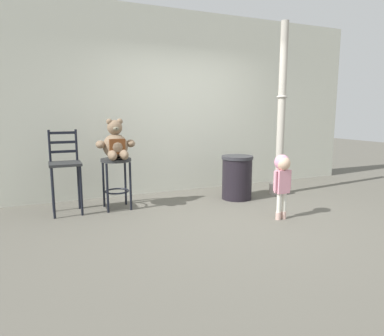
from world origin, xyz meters
The scene contains 8 objects.
ground_plane centered at (0.00, 0.00, 0.00)m, with size 24.00×24.00×0.00m, color #5A574D.
building_wall centered at (0.00, 1.97, 1.53)m, with size 7.11×0.30×3.05m, color beige.
bar_stool_with_teddy centered at (-1.27, 1.12, 0.53)m, with size 0.43×0.43×0.73m.
teddy_bear centered at (-1.27, 1.09, 0.93)m, with size 0.54×0.49×0.56m.
child_walking centered at (0.58, -0.23, 0.61)m, with size 0.27×0.21×0.85m.
trash_bin centered at (0.61, 0.92, 0.35)m, with size 0.50×0.50×0.69m.
lamppost centered at (1.43, 0.92, 1.11)m, with size 0.30×0.30×2.80m.
bar_chair_empty centered at (-1.95, 1.17, 0.64)m, with size 0.41×0.41×1.14m.
Camera 1 is at (-2.20, -3.72, 1.39)m, focal length 32.07 mm.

